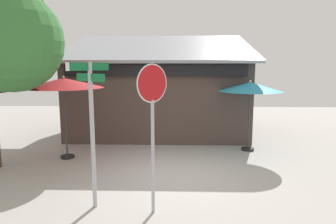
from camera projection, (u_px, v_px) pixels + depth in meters
ground_plane at (175, 177)px, 8.32m from camera, size 28.00×28.00×0.10m
cafe_building at (159, 95)px, 13.42m from camera, size 7.84×5.00×4.52m
street_sign_post at (92, 120)px, 6.20m from camera, size 0.74×0.79×3.10m
stop_sign at (152, 111)px, 5.91m from camera, size 0.55×0.55×3.06m
patio_umbrella_crimson_left at (64, 84)px, 9.53m from camera, size 2.57×2.57×2.70m
patio_umbrella_teal_center at (250, 87)px, 10.46m from camera, size 2.22×2.22×2.52m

